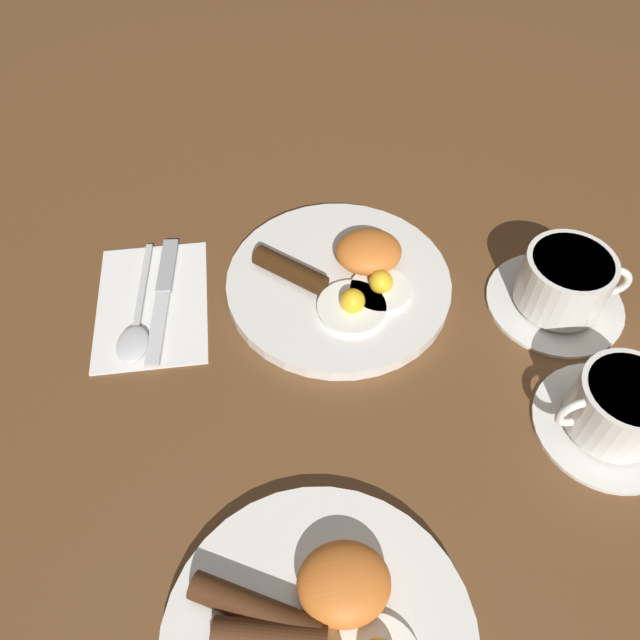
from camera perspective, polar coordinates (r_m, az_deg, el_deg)
ground_plane at (r=0.72m, az=1.68°, el=2.98°), size 3.00×3.00×0.00m
breakfast_plate_near at (r=0.71m, az=2.09°, el=3.72°), size 0.25×0.25×0.05m
breakfast_plate_far at (r=0.54m, az=-0.26°, el=-27.00°), size 0.25×0.25×0.05m
teacup_near at (r=0.73m, az=21.34°, el=2.96°), size 0.15×0.15×0.07m
teacup_far at (r=0.65m, az=25.48°, el=-7.46°), size 0.14×0.14×0.07m
napkin at (r=0.73m, az=-15.08°, el=1.63°), size 0.12×0.18×0.01m
knife at (r=0.73m, az=-14.13°, el=2.60°), size 0.03×0.18×0.01m
spoon at (r=0.70m, az=-16.55°, el=-0.92°), size 0.04×0.17×0.01m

